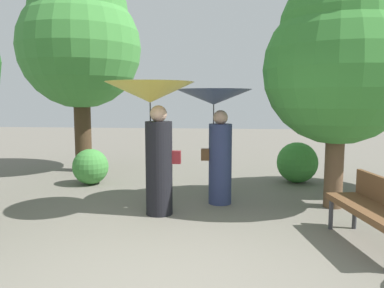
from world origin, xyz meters
name	(u,v)px	position (x,y,z in m)	size (l,w,h in m)	color
ground_plane	(162,288)	(0.00, 0.00, 0.00)	(40.00, 40.00, 0.00)	#6B665B
person_left	(153,116)	(-0.55, 2.32, 1.54)	(1.36, 1.36, 2.06)	black
person_right	(216,120)	(0.39, 3.04, 1.45)	(1.29, 1.29, 1.96)	navy
park_bench	(377,206)	(2.40, 1.26, 0.51)	(0.75, 1.56, 0.83)	#38383D
tree_near_right	(339,58)	(2.35, 3.00, 2.46)	(2.41, 2.41, 3.83)	brown
tree_mid_left	(80,37)	(-3.04, 5.71, 3.31)	(2.95, 2.95, 5.05)	#42301E
bush_path_left	(91,167)	(-2.31, 4.25, 0.38)	(0.75, 0.75, 0.75)	#428C3D
bush_far_side	(297,162)	(2.08, 4.87, 0.44)	(0.88, 0.88, 0.88)	#387F33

